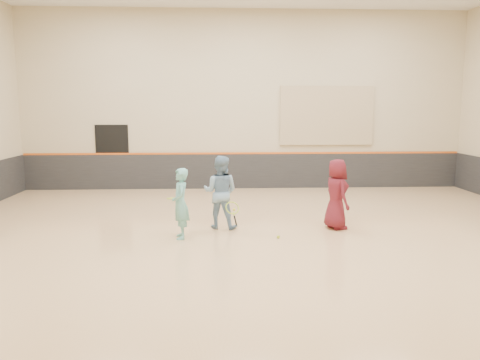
{
  "coord_description": "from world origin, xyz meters",
  "views": [
    {
      "loc": [
        -0.94,
        -9.99,
        2.76
      ],
      "look_at": [
        -0.44,
        0.4,
        1.15
      ],
      "focal_mm": 35.0,
      "sensor_mm": 36.0,
      "label": 1
    }
  ],
  "objects_px": {
    "girl": "(181,204)",
    "spare_racket": "(171,197)",
    "instructor": "(220,192)",
    "young_man": "(336,194)"
  },
  "relations": [
    {
      "from": "spare_racket",
      "to": "instructor",
      "type": "bearing_deg",
      "value": -67.35
    },
    {
      "from": "girl",
      "to": "instructor",
      "type": "distance_m",
      "value": 1.2
    },
    {
      "from": "girl",
      "to": "spare_racket",
      "type": "height_order",
      "value": "girl"
    },
    {
      "from": "young_man",
      "to": "spare_racket",
      "type": "xyz_separation_m",
      "value": [
        -4.14,
        3.74,
        -0.76
      ]
    },
    {
      "from": "spare_racket",
      "to": "young_man",
      "type": "bearing_deg",
      "value": -42.08
    },
    {
      "from": "girl",
      "to": "young_man",
      "type": "height_order",
      "value": "young_man"
    },
    {
      "from": "girl",
      "to": "young_man",
      "type": "relative_size",
      "value": 0.94
    },
    {
      "from": "girl",
      "to": "spare_racket",
      "type": "relative_size",
      "value": 2.4
    },
    {
      "from": "girl",
      "to": "instructor",
      "type": "bearing_deg",
      "value": 126.05
    },
    {
      "from": "instructor",
      "to": "young_man",
      "type": "relative_size",
      "value": 1.05
    }
  ]
}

